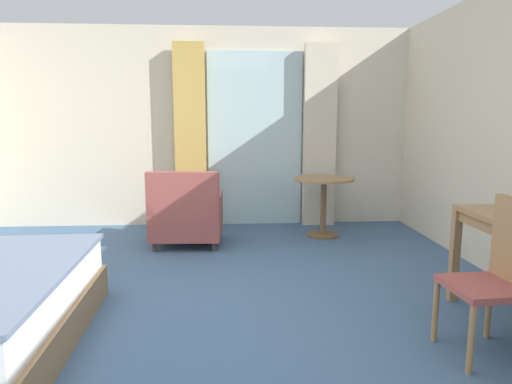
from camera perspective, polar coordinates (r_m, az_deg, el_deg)
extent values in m
cube|color=#426084|center=(3.22, -11.94, -17.33)|extent=(6.27, 6.60, 0.10)
cube|color=beige|center=(5.91, -8.13, 8.18)|extent=(5.87, 0.12, 2.56)
cube|color=silver|center=(5.83, -0.12, 6.75)|extent=(1.23, 0.02, 2.25)
cube|color=tan|center=(5.74, -8.48, 7.04)|extent=(0.39, 0.10, 2.34)
cube|color=beige|center=(5.84, 8.21, 7.08)|extent=(0.42, 0.10, 2.34)
cube|color=#9E754C|center=(3.72, 24.24, -7.52)|extent=(0.06, 0.06, 0.72)
cube|color=#9E4C47|center=(2.95, 27.31, -10.86)|extent=(0.43, 0.43, 0.04)
cylinder|color=#9E754C|center=(3.08, 22.15, -14.03)|extent=(0.04, 0.04, 0.40)
cylinder|color=#9E754C|center=(2.80, 26.01, -16.75)|extent=(0.04, 0.04, 0.40)
cylinder|color=#9E754C|center=(3.27, 27.83, -13.09)|extent=(0.04, 0.04, 0.40)
cube|color=#9E4C47|center=(5.03, -8.82, -3.87)|extent=(0.79, 0.74, 0.30)
cube|color=#9E4C47|center=(4.67, -9.42, -0.18)|extent=(0.76, 0.15, 0.45)
cube|color=#9E4C47|center=(4.94, -5.12, -1.29)|extent=(0.13, 0.71, 0.16)
cube|color=#9E4C47|center=(5.03, -12.59, -1.29)|extent=(0.13, 0.71, 0.16)
cylinder|color=#4C3D2D|center=(5.33, -4.95, -5.25)|extent=(0.04, 0.04, 0.10)
cylinder|color=#4C3D2D|center=(5.41, -11.71, -5.19)|extent=(0.04, 0.04, 0.10)
cylinder|color=#4C3D2D|center=(4.76, -5.42, -7.03)|extent=(0.04, 0.04, 0.10)
cylinder|color=#4C3D2D|center=(4.85, -12.98, -6.92)|extent=(0.04, 0.04, 0.10)
cylinder|color=#9E754C|center=(5.30, 8.77, 1.71)|extent=(0.72, 0.72, 0.03)
cylinder|color=brown|center=(5.36, 8.68, -2.06)|extent=(0.07, 0.07, 0.68)
cylinder|color=brown|center=(5.43, 8.60, -5.45)|extent=(0.39, 0.39, 0.02)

